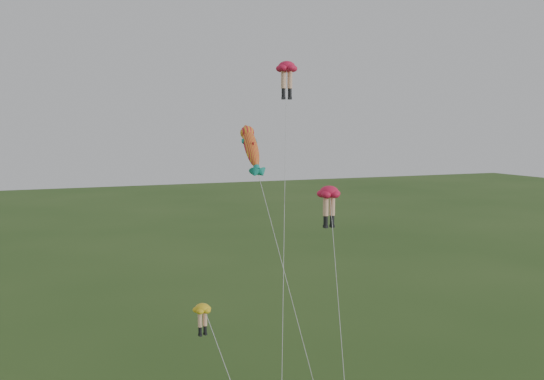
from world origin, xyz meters
name	(u,v)px	position (x,y,z in m)	size (l,w,h in m)	color
legs_kite_red_high	(287,73)	(3.76, 11.48, 20.92)	(6.52, 12.98, 21.80)	red
legs_kite_red_mid	(329,198)	(3.70, 4.68, 12.70)	(3.54, 8.53, 13.45)	red
legs_kite_yellow	(205,318)	(-5.79, -0.20, 7.60)	(2.75, 5.00, 8.31)	yellow
fish_kite	(251,148)	(-1.32, 5.15, 15.88)	(2.85, 7.47, 17.47)	#FDA420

